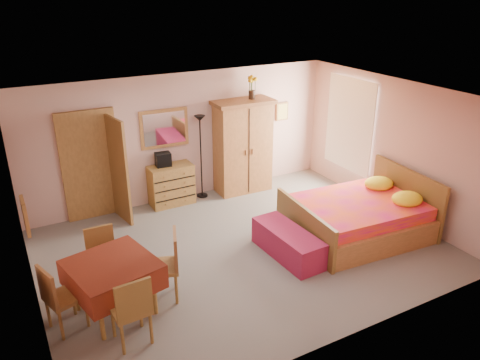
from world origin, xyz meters
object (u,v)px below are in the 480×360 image
chair_south (130,308)px  bed (358,207)px  chair_west (65,296)px  chair_east (161,266)px  bench (288,243)px  stereo (163,159)px  floor_lamp (201,157)px  chest_of_drawers (171,185)px  wall_mirror (164,128)px  wardrobe (243,147)px  dining_table (114,288)px  chair_north (104,260)px  sunflower_vase (252,87)px

chair_south → bed: bearing=6.4°
chair_west → chair_east: 1.31m
bench → chair_east: 2.21m
stereo → floor_lamp: (0.81, -0.01, -0.09)m
chest_of_drawers → chair_east: chair_east is taller
floor_lamp → bed: size_ratio=0.76×
bench → chest_of_drawers: bearing=109.0°
bench → chair_east: size_ratio=1.36×
chest_of_drawers → bench: chest_of_drawers is taller
stereo → chair_west: bearing=-129.6°
chair_west → chair_east: chair_east is taller
wall_mirror → bed: wall_mirror is taller
wardrobe → bed: 2.86m
dining_table → chair_east: (0.68, 0.01, 0.12)m
dining_table → chair_north: (0.02, 0.64, 0.07)m
bed → dining_table: bed is taller
chest_of_drawers → floor_lamp: 0.83m
stereo → dining_table: size_ratio=0.28×
wardrobe → chair_north: 4.14m
wall_mirror → sunflower_vase: size_ratio=2.03×
bench → chair_north: (-2.85, 0.56, 0.23)m
bed → stereo: bearing=136.4°
stereo → chair_west: size_ratio=0.31×
chair_west → chair_east: (1.31, 0.01, 0.03)m
bed → wardrobe: bearing=111.3°
stereo → chair_south: stereo is taller
sunflower_vase → bed: sunflower_vase is taller
wall_mirror → stereo: size_ratio=3.33×
chair_east → bed: bearing=-69.1°
sunflower_vase → wardrobe: bearing=-177.8°
chair_south → chair_north: size_ratio=1.07×
chest_of_drawers → bed: size_ratio=0.38×
wall_mirror → chair_south: wall_mirror is taller
sunflower_vase → chair_south: 5.35m
bed → chair_south: bearing=-166.0°
stereo → chair_north: bearing=-127.8°
floor_lamp → chair_north: (-2.58, -2.27, -0.42)m
chest_of_drawers → wardrobe: (1.61, -0.07, 0.58)m
wall_mirror → chair_west: (-2.54, -3.08, -1.07)m
bed → chair_south: (-4.32, -0.74, -0.04)m
sunflower_vase → bench: size_ratio=0.34×
floor_lamp → dining_table: bearing=-131.8°
floor_lamp → chair_west: bearing=-138.0°
chair_north → floor_lamp: bearing=-136.8°
chair_north → chair_east: chair_east is taller
floor_lamp → bench: bearing=-84.5°
floor_lamp → chair_north: floor_lamp is taller
floor_lamp → chair_east: (-1.92, -2.90, -0.36)m
wardrobe → chair_west: 5.03m
wardrobe → chair_east: 4.01m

